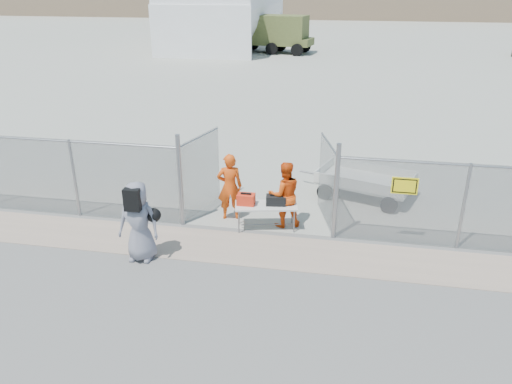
% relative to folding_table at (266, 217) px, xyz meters
% --- Properties ---
extents(ground, '(160.00, 160.00, 0.00)m').
position_rel_folding_table_xyz_m(ground, '(-0.23, -2.18, -0.34)').
color(ground, '#5B5B5B').
extents(tarmac_inside, '(160.00, 80.00, 0.01)m').
position_rel_folding_table_xyz_m(tarmac_inside, '(-0.23, 39.82, -0.33)').
color(tarmac_inside, '#9D9D90').
rests_on(tarmac_inside, ground).
extents(dirt_strip, '(44.00, 1.60, 0.01)m').
position_rel_folding_table_xyz_m(dirt_strip, '(-0.23, -1.18, -0.33)').
color(dirt_strip, tan).
rests_on(dirt_strip, ground).
extents(chain_link_fence, '(40.00, 0.20, 2.20)m').
position_rel_folding_table_xyz_m(chain_link_fence, '(-0.23, -0.18, 0.76)').
color(chain_link_fence, gray).
rests_on(chain_link_fence, ground).
extents(quonset_hangar, '(9.00, 18.00, 8.00)m').
position_rel_folding_table_xyz_m(quonset_hangar, '(-10.23, 37.82, 3.66)').
color(quonset_hangar, white).
rests_on(quonset_hangar, ground).
extents(folding_table, '(1.71, 0.99, 0.68)m').
position_rel_folding_table_xyz_m(folding_table, '(0.00, 0.00, 0.00)').
color(folding_table, silver).
rests_on(folding_table, ground).
extents(orange_bag, '(0.45, 0.30, 0.28)m').
position_rel_folding_table_xyz_m(orange_bag, '(-0.52, -0.07, 0.48)').
color(orange_bag, red).
rests_on(orange_bag, folding_table).
extents(black_duffel, '(0.55, 0.36, 0.25)m').
position_rel_folding_table_xyz_m(black_duffel, '(0.25, 0.06, 0.46)').
color(black_duffel, black).
rests_on(black_duffel, folding_table).
extents(security_worker_left, '(0.77, 0.60, 1.86)m').
position_rel_folding_table_xyz_m(security_worker_left, '(-1.06, 0.42, 0.59)').
color(security_worker_left, '#E2490D').
rests_on(security_worker_left, ground).
extents(security_worker_right, '(1.05, 0.94, 1.79)m').
position_rel_folding_table_xyz_m(security_worker_right, '(0.44, 0.27, 0.55)').
color(security_worker_right, '#E2490D').
rests_on(security_worker_right, ground).
extents(visitor, '(0.96, 0.64, 1.93)m').
position_rel_folding_table_xyz_m(visitor, '(-2.62, -2.05, 0.62)').
color(visitor, slate).
rests_on(visitor, ground).
extents(utility_trailer, '(3.93, 2.87, 0.86)m').
position_rel_folding_table_xyz_m(utility_trailer, '(2.57, 2.60, 0.09)').
color(utility_trailer, silver).
rests_on(utility_trailer, ground).
extents(military_truck, '(7.01, 3.53, 3.19)m').
position_rel_folding_table_xyz_m(military_truck, '(-4.94, 33.71, 1.26)').
color(military_truck, '#575F2D').
rests_on(military_truck, ground).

